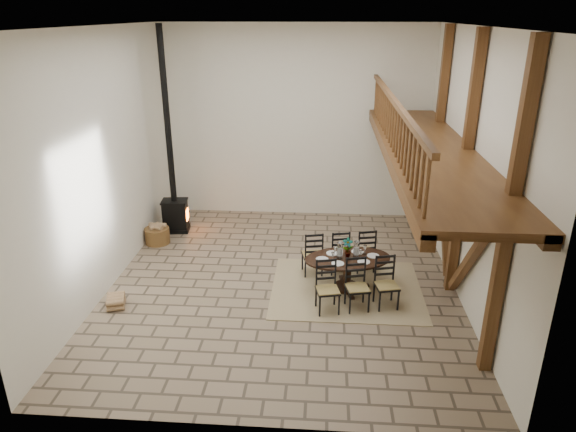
# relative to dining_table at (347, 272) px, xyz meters

# --- Properties ---
(ground) EXTENTS (8.00, 8.00, 0.00)m
(ground) POSITION_rel_dining_table_xyz_m (-1.30, 0.18, -0.38)
(ground) COLOR #8B755C
(ground) RESTS_ON ground
(room_shell) EXTENTS (7.02, 8.02, 5.01)m
(room_shell) POSITION_rel_dining_table_xyz_m (-0.11, 0.18, 2.63)
(room_shell) COLOR white
(room_shell) RESTS_ON ground
(rug) EXTENTS (3.00, 2.50, 0.02)m
(rug) POSITION_rel_dining_table_xyz_m (0.00, -0.00, -0.37)
(rug) COLOR tan
(rug) RESTS_ON ground
(dining_table) EXTENTS (1.92, 2.19, 1.10)m
(dining_table) POSITION_rel_dining_table_xyz_m (0.00, 0.00, 0.00)
(dining_table) COLOR black
(dining_table) RESTS_ON ground
(wood_stove) EXTENTS (0.69, 0.56, 5.00)m
(wood_stove) POSITION_rel_dining_table_xyz_m (-4.25, 2.69, 0.75)
(wood_stove) COLOR black
(wood_stove) RESTS_ON ground
(log_basket) EXTENTS (0.59, 0.59, 0.49)m
(log_basket) POSITION_rel_dining_table_xyz_m (-4.50, 1.92, -0.17)
(log_basket) COLOR brown
(log_basket) RESTS_ON ground
(log_stack) EXTENTS (0.44, 0.51, 0.22)m
(log_stack) POSITION_rel_dining_table_xyz_m (-4.40, -0.98, -0.27)
(log_stack) COLOR tan
(log_stack) RESTS_ON ground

